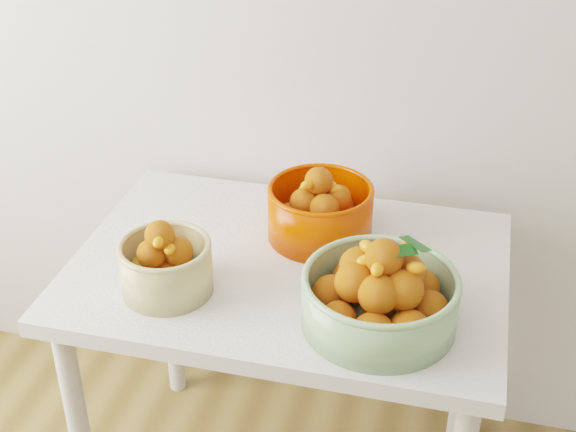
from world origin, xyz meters
name	(u,v)px	position (x,y,z in m)	size (l,w,h in m)	color
table	(289,296)	(-0.18, 1.60, 0.65)	(1.00, 0.70, 0.75)	silver
bowl_cream	(166,265)	(-0.41, 1.43, 0.82)	(0.26, 0.26, 0.17)	tan
bowl_green	(380,295)	(0.06, 1.43, 0.82)	(0.38, 0.38, 0.21)	#84AB76
bowl_orange	(320,210)	(-0.13, 1.73, 0.82)	(0.31, 0.31, 0.18)	red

